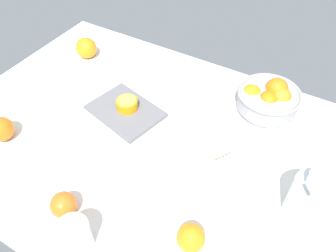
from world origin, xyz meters
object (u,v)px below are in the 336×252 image
loose_orange_2 (1,129)px  loose_orange_3 (63,205)px  loose_orange_4 (191,238)px  loose_orange_0 (86,48)px  cutting_board (125,111)px  juice_pitcher (311,202)px  fruit_bowl (268,99)px  orange_half_0 (127,104)px  juice_glass (76,237)px

loose_orange_2 → loose_orange_3: (35.39, -10.26, -0.47)cm
loose_orange_4 → loose_orange_0: bearing=145.9°
cutting_board → loose_orange_3: (8.43, -39.42, 2.79)cm
cutting_board → loose_orange_2: 39.85cm
juice_pitcher → loose_orange_2: (-90.71, -20.79, -2.46)cm
fruit_bowl → orange_half_0: bearing=-148.7°
juice_glass → orange_half_0: 49.00cm
orange_half_0 → loose_orange_4: 52.06cm
cutting_board → loose_orange_4: size_ratio=3.40×
orange_half_0 → loose_orange_4: loose_orange_4 is taller
juice_glass → loose_orange_0: size_ratio=1.10×
juice_pitcher → cutting_board: (-63.75, 8.36, -5.72)cm
orange_half_0 → loose_orange_4: (41.16, -31.87, 0.32)cm
cutting_board → loose_orange_4: loose_orange_4 is taller
juice_glass → fruit_bowl: bearing=71.3°
orange_half_0 → loose_orange_3: (8.22, -40.52, 0.26)cm
loose_orange_2 → loose_orange_3: 36.85cm
cutting_board → orange_half_0: (0.21, 1.10, 2.53)cm
juice_glass → cutting_board: size_ratio=0.38×
fruit_bowl → juice_pitcher: bearing=-57.3°
cutting_board → loose_orange_2: loose_orange_2 is taller
loose_orange_2 → loose_orange_0: bearing=97.3°
juice_pitcher → cutting_board: 64.55cm
cutting_board → fruit_bowl: bearing=32.3°
loose_orange_0 → orange_half_0: bearing=-29.2°
fruit_bowl → juice_pitcher: (22.21, -34.62, 1.57)cm
juice_pitcher → loose_orange_2: bearing=-167.1°
fruit_bowl → orange_half_0: 48.41cm
orange_half_0 → loose_orange_3: size_ratio=1.05×
loose_orange_0 → fruit_bowl: bearing=4.9°
cutting_board → loose_orange_0: bearing=149.2°
juice_glass → orange_half_0: size_ratio=1.26×
orange_half_0 → loose_orange_0: 38.31cm
cutting_board → loose_orange_3: loose_orange_3 is taller
orange_half_0 → juice_pitcher: bearing=-8.5°
loose_orange_4 → loose_orange_2: bearing=178.6°
loose_orange_2 → loose_orange_3: size_ratio=1.13×
juice_glass → loose_orange_0: juice_glass is taller
cutting_board → loose_orange_3: bearing=-77.9°
fruit_bowl → juice_glass: bearing=-108.7°
loose_orange_2 → juice_glass: bearing=-19.3°
juice_pitcher → orange_half_0: (-63.54, 9.47, -3.19)cm
loose_orange_3 → loose_orange_4: loose_orange_4 is taller
cutting_board → loose_orange_0: 38.82cm
juice_glass → orange_half_0: juice_glass is taller
fruit_bowl → loose_orange_2: (-68.50, -55.42, -0.89)cm
cutting_board → loose_orange_3: size_ratio=3.45×
fruit_bowl → loose_orange_3: fruit_bowl is taller
loose_orange_3 → loose_orange_4: bearing=14.7°
orange_half_0 → loose_orange_3: 41.35cm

